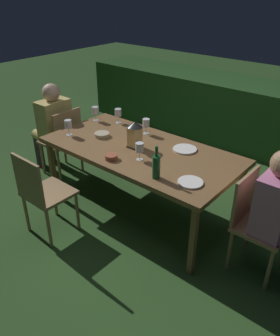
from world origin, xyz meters
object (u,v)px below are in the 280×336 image
Objects in this scene: lantern_centerpiece at (135,133)px; green_bottle_on_table at (156,166)px; chair_side_left_a at (42,192)px; wine_glass_e at (95,111)px; bowl_bread at (102,135)px; wine_glass_d at (140,148)px; plate_b at (185,149)px; chair_head_far at (255,219)px; wine_glass_a at (146,124)px; dining_table at (140,153)px; plate_a at (190,182)px; wine_glass_c at (68,125)px; wine_glass_b at (118,113)px; chair_head_near at (63,139)px; bowl_olives at (111,157)px; person_in_mustard at (52,124)px.

green_bottle_on_table is (0.53, -0.34, -0.04)m from lantern_centerpiece.
chair_side_left_a is 5.15× the size of wine_glass_e.
bowl_bread is at bearing -176.49° from lantern_centerpiece.
wine_glass_d is 0.50m from plate_b.
lantern_centerpiece is 0.91× the size of green_bottle_on_table.
chair_head_far is 5.15× the size of wine_glass_a.
plate_b is at bearing 0.71° from wine_glass_e.
green_bottle_on_table is at bearing -36.56° from dining_table.
plate_a is (0.80, -0.22, -0.14)m from lantern_centerpiece.
plate_b is (1.15, 0.50, -0.11)m from wine_glass_c.
chair_head_far is 1.94m from wine_glass_b.
plate_b is at bearing 127.79° from plate_a.
wine_glass_c is at bearing -176.83° from wine_glass_d.
wine_glass_e is at bearing 144.33° from bowl_bread.
chair_head_near is 1.78m from green_bottle_on_table.
chair_head_near is at bearing -170.89° from plate_b.
plate_a is at bearing 0.17° from wine_glass_c.
wine_glass_c is at bearing 118.27° from chair_side_left_a.
lantern_centerpiece reaches higher than bowl_olives.
dining_table is 0.41m from wine_glass_a.
wine_glass_d is at bearing -114.82° from plate_b.
wine_glass_c is 1.00× the size of wine_glass_d.
chair_side_left_a is at bearing -130.74° from wine_glass_d.
wine_glass_e is (-0.10, 0.48, 0.00)m from wine_glass_c.
chair_side_left_a is 5.51× the size of bowl_bread.
wine_glass_e reaches higher than bowl_olives.
chair_side_left_a is at bearing -149.73° from green_bottle_on_table.
dining_table is 1.26m from chair_head_near.
wine_glass_c is at bearing -156.67° from plate_b.
lantern_centerpiece reaches higher than wine_glass_d.
dining_table is at bearing 129.36° from wine_glass_d.
wine_glass_a is (0.26, 1.20, 0.38)m from chair_side_left_a.
wine_glass_d is 0.67m from bowl_bread.
plate_a is at bearing -17.64° from dining_table.
person_in_mustard reaches higher than wine_glass_d.
wine_glass_e is (0.35, 0.24, 0.38)m from chair_head_near.
lantern_centerpiece reaches higher than chair_head_far.
wine_glass_e reaches higher than plate_b.
wine_glass_d is (0.94, 0.05, 0.00)m from wine_glass_c.
chair_head_near is at bearing -145.50° from wine_glass_e.
wine_glass_a is 0.80× the size of plate_a.
chair_head_far is at bearing 15.18° from bowl_olives.
green_bottle_on_table is at bearing -23.47° from wine_glass_e.
bowl_bread is (-0.44, -0.03, -0.13)m from lantern_centerpiece.
bowl_olives is at bearing -78.91° from wine_glass_a.
wine_glass_e is at bearing -154.89° from wine_glass_b.
lantern_centerpiece is 0.36m from wine_glass_a.
chair_head_far is at bearing 0.56° from lantern_centerpiece.
wine_glass_e is (-0.83, 0.25, -0.03)m from lantern_centerpiece.
bowl_bread is at bearing -2.43° from person_in_mustard.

